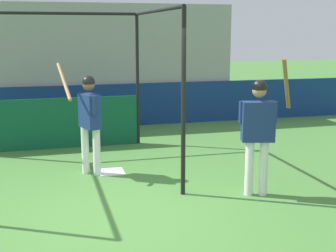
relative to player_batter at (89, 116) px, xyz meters
The scene contains 7 objects.
ground_plane 2.29m from the player_batter, 84.23° to the right, with size 60.00×60.00×0.00m, color #477F38.
outfield_wall 4.07m from the player_batter, 87.09° to the left, with size 24.00×0.12×1.10m.
bleacher_section 6.13m from the player_batter, 88.07° to the left, with size 8.15×4.00×3.18m.
batting_cage 1.46m from the player_batter, 112.20° to the left, with size 3.69×3.50×2.84m.
home_plate 1.09m from the player_batter, ahead, with size 0.44×0.44×0.02m.
player_batter is the anchor object (origin of this frame).
player_waiting 2.91m from the player_batter, 36.49° to the right, with size 0.86×0.52×2.10m.
Camera 1 is at (-0.94, -5.92, 2.47)m, focal length 50.00 mm.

